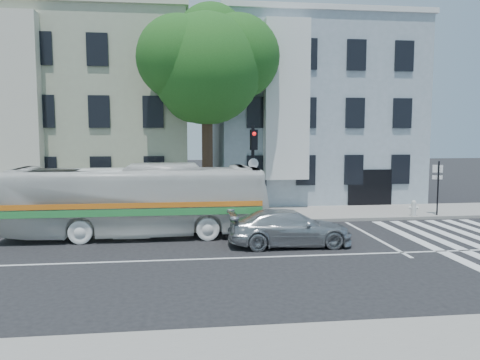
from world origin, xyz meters
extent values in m
plane|color=black|center=(0.00, 0.00, 0.00)|extent=(120.00, 120.00, 0.00)
cube|color=gray|center=(0.00, 8.00, 0.07)|extent=(80.00, 4.00, 0.15)
cube|color=#A0A288|center=(-7.00, 15.00, 5.50)|extent=(12.00, 10.00, 11.00)
cube|color=#8A99A4|center=(7.00, 15.00, 5.50)|extent=(12.00, 10.00, 11.00)
cylinder|color=#2D2116|center=(0.00, 8.50, 2.60)|extent=(0.56, 0.56, 5.20)
sphere|color=#194115|center=(0.00, 8.50, 7.50)|extent=(5.60, 5.60, 5.60)
sphere|color=#194115|center=(1.60, 8.90, 8.20)|extent=(4.40, 4.40, 4.40)
sphere|color=#194115|center=(-1.40, 8.20, 8.00)|extent=(4.20, 4.20, 4.20)
sphere|color=#194115|center=(0.30, 9.70, 9.20)|extent=(3.80, 3.80, 3.80)
sphere|color=#194115|center=(-0.60, 9.10, 6.50)|extent=(3.40, 3.40, 3.40)
imported|color=silver|center=(-3.15, 3.90, 1.50)|extent=(2.53, 10.78, 3.00)
imported|color=#B3B7BB|center=(2.74, 1.56, 0.68)|extent=(1.98, 4.74, 1.37)
cylinder|color=black|center=(2.00, 6.05, 2.31)|extent=(0.15, 0.15, 4.63)
cube|color=black|center=(2.00, 5.80, 3.97)|extent=(0.35, 0.29, 0.94)
sphere|color=red|center=(2.00, 5.67, 4.24)|extent=(0.18, 0.18, 0.18)
cylinder|color=white|center=(2.00, 5.90, 2.86)|extent=(0.48, 0.11, 0.48)
cylinder|color=silver|center=(10.19, 6.30, 0.47)|extent=(0.25, 0.25, 0.64)
sphere|color=silver|center=(10.19, 6.30, 0.82)|extent=(0.23, 0.23, 0.23)
cylinder|color=silver|center=(10.19, 6.30, 0.55)|extent=(0.45, 0.31, 0.15)
cylinder|color=black|center=(11.46, 6.34, 1.51)|extent=(0.08, 0.08, 2.72)
cube|color=white|center=(11.46, 6.44, 2.49)|extent=(0.48, 0.19, 0.38)
cube|color=white|center=(11.46, 6.44, 2.06)|extent=(0.48, 0.19, 0.20)
camera|label=1|loc=(-1.29, -15.57, 4.26)|focal=35.00mm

